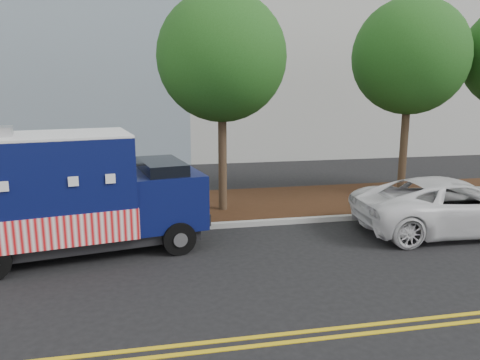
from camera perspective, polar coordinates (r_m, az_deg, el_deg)
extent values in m
plane|color=black|center=(11.80, -9.96, -8.30)|extent=(120.00, 120.00, 0.00)
cube|color=#9E9E99|center=(13.11, -10.16, -5.91)|extent=(120.00, 0.18, 0.15)
cube|color=black|center=(15.12, -10.37, -3.53)|extent=(120.00, 4.00, 0.15)
cube|color=gold|center=(7.77, -8.93, -19.45)|extent=(120.00, 0.10, 0.01)
cube|color=gold|center=(7.55, -8.83, -20.43)|extent=(120.00, 0.10, 0.01)
cylinder|color=#38281C|center=(14.27, -2.15, 3.25)|extent=(0.26, 0.26, 3.81)
sphere|color=#1F4F16|center=(14.14, -2.24, 14.77)|extent=(3.80, 3.80, 3.80)
cylinder|color=#38281C|center=(16.91, 19.34, 4.11)|extent=(0.26, 0.26, 3.91)
sphere|color=#1F4F16|center=(16.80, 20.03, 13.96)|extent=(3.79, 3.79, 3.79)
cube|color=black|center=(11.89, -18.48, -6.56)|extent=(5.54, 2.74, 0.27)
cube|color=#091145|center=(11.55, -23.11, -0.72)|extent=(4.31, 2.87, 2.27)
cube|color=red|center=(11.74, -22.80, -4.56)|extent=(4.36, 2.93, 0.71)
cube|color=white|center=(11.38, -23.58, 4.97)|extent=(4.31, 2.87, 0.06)
cube|color=#091145|center=(11.94, -9.17, -2.10)|extent=(2.05, 2.31, 1.33)
cube|color=black|center=(11.79, -9.50, 0.87)|extent=(1.27, 1.99, 0.62)
cube|color=black|center=(12.26, -5.13, -3.77)|extent=(0.42, 1.88, 0.28)
cube|color=#B7B7BA|center=(12.65, -21.79, 0.61)|extent=(1.68, 0.35, 1.04)
cylinder|color=black|center=(11.27, -7.45, -7.04)|extent=(0.83, 0.41, 0.80)
cylinder|color=black|center=(13.07, -9.62, -4.47)|extent=(0.83, 0.41, 0.80)
cylinder|color=black|center=(12.87, -27.25, -5.89)|extent=(0.83, 0.41, 0.80)
imported|color=white|center=(13.98, 24.56, -2.86)|extent=(5.46, 2.73, 1.48)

